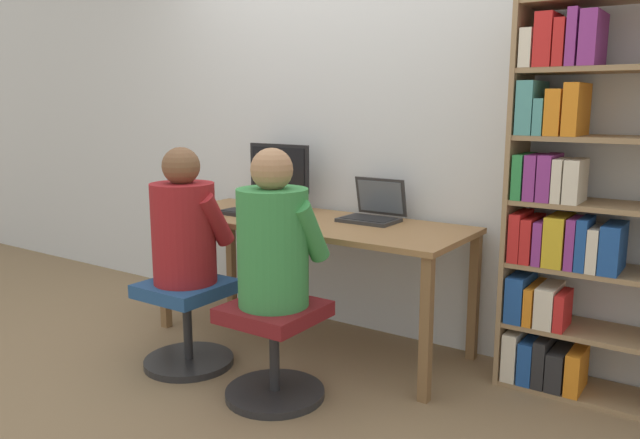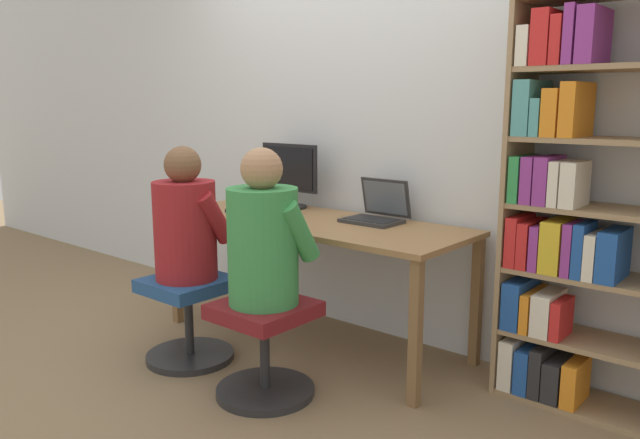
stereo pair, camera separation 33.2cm
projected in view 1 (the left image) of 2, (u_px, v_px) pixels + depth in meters
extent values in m
plane|color=#846B4C|center=(272.00, 361.00, 3.41)|extent=(14.00, 14.00, 0.00)
cube|color=silver|center=(347.00, 118.00, 3.78)|extent=(10.00, 0.05, 2.60)
cube|color=olive|center=(308.00, 222.00, 3.55)|extent=(1.85, 0.69, 0.03)
cube|color=brown|center=(164.00, 273.00, 3.86)|extent=(0.05, 0.05, 0.70)
cube|color=brown|center=(426.00, 330.00, 2.88)|extent=(0.05, 0.05, 0.70)
cube|color=brown|center=(231.00, 253.00, 4.36)|extent=(0.05, 0.05, 0.70)
cube|color=brown|center=(474.00, 297.00, 3.38)|extent=(0.05, 0.05, 0.70)
cylinder|color=black|center=(280.00, 207.00, 3.92)|extent=(0.22, 0.22, 0.01)
cylinder|color=black|center=(279.00, 199.00, 3.91)|extent=(0.04, 0.04, 0.09)
cube|color=black|center=(279.00, 168.00, 3.88)|extent=(0.45, 0.02, 0.30)
cube|color=black|center=(278.00, 168.00, 3.87)|extent=(0.40, 0.01, 0.25)
cube|color=#2D2D30|center=(369.00, 220.00, 3.48)|extent=(0.31, 0.22, 0.02)
cube|color=black|center=(369.00, 218.00, 3.48)|extent=(0.28, 0.17, 0.00)
cube|color=#2D2D30|center=(381.00, 196.00, 3.57)|extent=(0.31, 0.06, 0.22)
cube|color=slate|center=(380.00, 197.00, 3.56)|extent=(0.28, 0.05, 0.18)
cube|color=#232326|center=(249.00, 214.00, 3.67)|extent=(0.38, 0.16, 0.02)
cube|color=black|center=(249.00, 212.00, 3.67)|extent=(0.35, 0.12, 0.00)
ellipsoid|color=silver|center=(283.00, 218.00, 3.50)|extent=(0.06, 0.09, 0.04)
cylinder|color=#262628|center=(189.00, 361.00, 3.36)|extent=(0.48, 0.48, 0.04)
cylinder|color=#262628|center=(188.00, 327.00, 3.32)|extent=(0.05, 0.05, 0.35)
cube|color=#234C84|center=(186.00, 288.00, 3.28)|extent=(0.41, 0.42, 0.07)
cylinder|color=#262628|center=(275.00, 393.00, 2.99)|extent=(0.48, 0.48, 0.04)
cylinder|color=#262628|center=(274.00, 355.00, 2.95)|extent=(0.05, 0.05, 0.35)
cube|color=maroon|center=(274.00, 312.00, 2.91)|extent=(0.41, 0.42, 0.07)
cylinder|color=maroon|center=(184.00, 233.00, 3.23)|extent=(0.33, 0.33, 0.52)
sphere|color=brown|center=(181.00, 166.00, 3.16)|extent=(0.19, 0.19, 0.19)
cylinder|color=maroon|center=(173.00, 214.00, 3.36)|extent=(0.09, 0.23, 0.29)
cylinder|color=maroon|center=(216.00, 220.00, 3.19)|extent=(0.09, 0.23, 0.29)
cylinder|color=#388C47|center=(273.00, 248.00, 2.86)|extent=(0.33, 0.33, 0.55)
sphere|color=#A87A56|center=(272.00, 169.00, 2.79)|extent=(0.19, 0.19, 0.19)
cylinder|color=#388C47|center=(257.00, 224.00, 2.99)|extent=(0.09, 0.24, 0.30)
cylinder|color=#388C47|center=(311.00, 232.00, 2.82)|extent=(0.09, 0.24, 0.30)
cube|color=#997A56|center=(515.00, 198.00, 3.07)|extent=(0.02, 0.33, 1.85)
cube|color=#997A56|center=(597.00, 394.00, 3.00)|extent=(0.87, 0.32, 0.02)
cube|color=#997A56|center=(602.00, 334.00, 2.94)|extent=(0.87, 0.32, 0.02)
cube|color=#997A56|center=(608.00, 271.00, 2.88)|extent=(0.87, 0.32, 0.02)
cube|color=#997A56|center=(614.00, 207.00, 2.83)|extent=(0.87, 0.32, 0.02)
cube|color=#997A56|center=(620.00, 139.00, 2.77)|extent=(0.87, 0.32, 0.02)
cube|color=#997A56|center=(626.00, 69.00, 2.71)|extent=(0.87, 0.32, 0.02)
cube|color=silver|center=(516.00, 352.00, 3.16)|extent=(0.07, 0.25, 0.24)
cube|color=#1E4C9E|center=(529.00, 360.00, 3.09)|extent=(0.07, 0.18, 0.21)
cube|color=#262628|center=(545.00, 358.00, 3.09)|extent=(0.06, 0.27, 0.24)
cube|color=#262628|center=(560.00, 366.00, 3.05)|extent=(0.08, 0.26, 0.19)
cube|color=orange|center=(577.00, 370.00, 2.99)|extent=(0.07, 0.23, 0.21)
cube|color=#1E4C9E|center=(521.00, 295.00, 3.11)|extent=(0.08, 0.27, 0.23)
cube|color=orange|center=(535.00, 302.00, 3.08)|extent=(0.04, 0.27, 0.19)
cube|color=silver|center=(549.00, 304.00, 3.02)|extent=(0.09, 0.24, 0.20)
cube|color=red|center=(563.00, 310.00, 2.96)|extent=(0.04, 0.19, 0.18)
cube|color=red|center=(520.00, 235.00, 3.05)|extent=(0.05, 0.23, 0.24)
cube|color=red|center=(532.00, 238.00, 3.03)|extent=(0.05, 0.26, 0.22)
cube|color=#8C338C|center=(544.00, 240.00, 3.00)|extent=(0.04, 0.26, 0.21)
cube|color=gold|center=(559.00, 240.00, 2.95)|extent=(0.09, 0.24, 0.24)
cube|color=#8C338C|center=(574.00, 243.00, 2.88)|extent=(0.04, 0.18, 0.24)
cube|color=#1E4C9E|center=(585.00, 243.00, 2.86)|extent=(0.05, 0.20, 0.24)
cube|color=silver|center=(596.00, 249.00, 2.84)|extent=(0.05, 0.20, 0.20)
cube|color=#1E4C9E|center=(613.00, 248.00, 2.82)|extent=(0.08, 0.25, 0.22)
cube|color=#2D8C47|center=(524.00, 176.00, 3.00)|extent=(0.05, 0.25, 0.21)
cube|color=#8C338C|center=(534.00, 177.00, 2.94)|extent=(0.05, 0.19, 0.21)
cube|color=#8C338C|center=(550.00, 177.00, 2.93)|extent=(0.06, 0.24, 0.22)
cube|color=silver|center=(561.00, 180.00, 2.88)|extent=(0.04, 0.19, 0.20)
cube|color=silver|center=(576.00, 181.00, 2.85)|extent=(0.07, 0.22, 0.20)
cube|color=teal|center=(532.00, 108.00, 2.94)|extent=(0.08, 0.28, 0.25)
cube|color=teal|center=(544.00, 117.00, 2.90)|extent=(0.04, 0.24, 0.17)
cube|color=orange|center=(557.00, 112.00, 2.85)|extent=(0.07, 0.20, 0.21)
cube|color=orange|center=(577.00, 109.00, 2.83)|extent=(0.07, 0.28, 0.24)
cube|color=silver|center=(533.00, 49.00, 2.89)|extent=(0.05, 0.26, 0.17)
cube|color=red|center=(548.00, 41.00, 2.82)|extent=(0.08, 0.20, 0.24)
cube|color=red|center=(565.00, 44.00, 2.81)|extent=(0.05, 0.26, 0.21)
cube|color=#8C338C|center=(576.00, 38.00, 2.75)|extent=(0.04, 0.20, 0.25)
cube|color=#8C338C|center=(593.00, 39.00, 2.74)|extent=(0.07, 0.26, 0.24)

